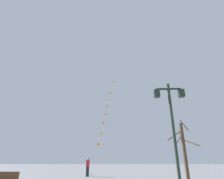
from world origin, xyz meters
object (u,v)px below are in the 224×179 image
object	(u,v)px
kite_flyer	(88,166)
bare_tree	(184,149)
kite_train	(106,112)
twin_lantern_lamp_post	(171,113)

from	to	relation	value
kite_flyer	bare_tree	world-z (taller)	bare_tree
kite_train	bare_tree	size ratio (longest dim) A/B	3.36
kite_flyer	bare_tree	size ratio (longest dim) A/B	0.38
twin_lantern_lamp_post	kite_flyer	xyz separation A→B (m)	(-5.66, 10.13, -2.66)
bare_tree	kite_flyer	bearing A→B (deg)	154.07
kite_train	kite_flyer	bearing A→B (deg)	-100.17
kite_train	bare_tree	xyz separation A→B (m)	(6.88, -10.91, -5.94)
twin_lantern_lamp_post	kite_flyer	size ratio (longest dim) A/B	3.02
twin_lantern_lamp_post	kite_train	bearing A→B (deg)	104.48
kite_train	bare_tree	world-z (taller)	kite_train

